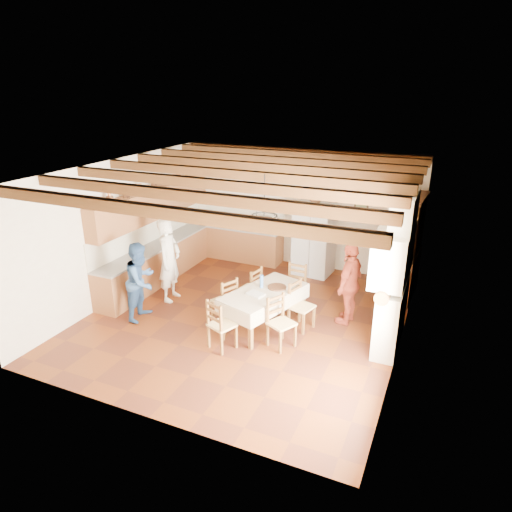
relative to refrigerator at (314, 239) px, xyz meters
The scene contains 31 objects.
floor 3.00m from the refrigerator, 101.09° to the right, with size 6.00×6.50×0.02m, color #512415.
ceiling 3.56m from the refrigerator, 101.09° to the right, with size 6.00×6.50×0.02m, color white.
wall_back 0.93m from the refrigerator, 140.53° to the left, with size 6.00×0.02×3.00m, color beige.
wall_front 6.12m from the refrigerator, 95.18° to the right, with size 6.00×0.02×3.00m, color beige.
wall_left 4.57m from the refrigerator, 141.74° to the right, with size 0.02×6.50×3.00m, color beige.
wall_right 3.78m from the refrigerator, 48.77° to the right, with size 0.02×6.50×3.00m, color beige.
ceiling_beams 3.50m from the refrigerator, 101.09° to the right, with size 6.00×6.30×0.16m, color #3D2411, non-canonical shape.
lower_cabinets_left 3.72m from the refrigerator, 151.60° to the right, with size 0.60×4.30×0.86m, color brown.
lower_cabinets_back 2.16m from the refrigerator, behind, with size 2.30×0.60×0.86m, color brown.
countertop_left 3.69m from the refrigerator, 151.60° to the right, with size 0.62×4.30×0.04m, color gray.
countertop_back 2.10m from the refrigerator, behind, with size 2.34×0.62×0.04m, color gray.
backsplash_left 3.96m from the refrigerator, 153.57° to the right, with size 0.03×4.30×0.60m, color beige.
backsplash_back 2.16m from the refrigerator, 168.48° to the left, with size 2.30×0.03×0.60m, color beige.
upper_cabinets 3.92m from the refrigerator, 152.50° to the right, with size 0.35×4.20×0.70m, color brown.
fireplace 3.43m from the refrigerator, 50.23° to the right, with size 0.56×1.60×2.80m, color beige, non-canonical shape.
wall_picture 1.44m from the refrigerator, 22.93° to the left, with size 0.34×0.03×0.42m, color black.
refrigerator is the anchor object (origin of this frame).
hutch 2.27m from the refrigerator, 13.21° to the right, with size 0.53×1.26×2.29m, color #3C2114, non-canonical shape.
dining_table 3.00m from the refrigerator, 91.42° to the right, with size 1.37×1.92×0.76m.
chandelier 3.28m from the refrigerator, 91.42° to the right, with size 0.47×0.47×0.03m, color black.
chair_left_near 3.27m from the refrigerator, 105.31° to the right, with size 0.42×0.40×0.96m, color brown, non-canonical shape.
chair_left_far 2.56m from the refrigerator, 104.26° to the right, with size 0.42×0.40×0.96m, color brown, non-canonical shape.
chair_right_near 3.58m from the refrigerator, 81.96° to the right, with size 0.42×0.40×0.96m, color brown, non-canonical shape.
chair_right_far 2.86m from the refrigerator, 77.34° to the right, with size 0.42×0.40×0.96m, color brown, non-canonical shape.
chair_end_near 4.04m from the refrigerator, 96.47° to the right, with size 0.42×0.40×0.96m, color brown, non-canonical shape.
chair_end_far 2.05m from the refrigerator, 84.41° to the right, with size 0.42×0.40×0.96m, color brown, non-canonical shape.
person_man 3.60m from the refrigerator, 131.92° to the right, with size 0.67×0.44×1.83m, color silver.
person_woman_blue 4.37m from the refrigerator, 124.16° to the right, with size 0.78×0.60×1.60m, color #2E5288.
person_woman_red 2.53m from the refrigerator, 57.16° to the right, with size 0.98×0.41×1.67m, color #AA3E27.
microwave 1.35m from the refrigerator, behind, with size 0.57×0.38×0.31m, color silver.
fridge_vase 1.07m from the refrigerator, behind, with size 0.32×0.32×0.34m, color #3C2114.
Camera 1 is at (3.52, -7.44, 4.49)m, focal length 32.00 mm.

